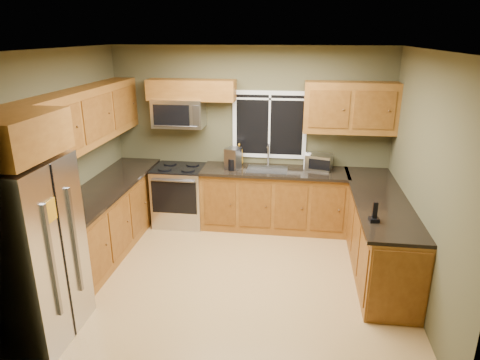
% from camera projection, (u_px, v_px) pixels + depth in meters
% --- Properties ---
extents(floor, '(4.20, 4.20, 0.00)m').
position_uv_depth(floor, '(232.00, 276.00, 5.31)').
color(floor, '#B1874D').
rests_on(floor, ground).
extents(ceiling, '(4.20, 4.20, 0.00)m').
position_uv_depth(ceiling, '(231.00, 50.00, 4.43)').
color(ceiling, white).
rests_on(ceiling, back_wall).
extents(back_wall, '(4.20, 0.00, 4.20)m').
position_uv_depth(back_wall, '(250.00, 137.00, 6.56)').
color(back_wall, '#4C482D').
rests_on(back_wall, ground).
extents(front_wall, '(4.20, 0.00, 4.20)m').
position_uv_depth(front_wall, '(194.00, 247.00, 3.19)').
color(front_wall, '#4C482D').
rests_on(front_wall, ground).
extents(left_wall, '(0.00, 3.60, 3.60)m').
position_uv_depth(left_wall, '(59.00, 166.00, 5.14)').
color(left_wall, '#4C482D').
rests_on(left_wall, ground).
extents(right_wall, '(0.00, 3.60, 3.60)m').
position_uv_depth(right_wall, '(424.00, 181.00, 4.60)').
color(right_wall, '#4C482D').
rests_on(right_wall, ground).
extents(window, '(1.12, 0.03, 1.02)m').
position_uv_depth(window, '(269.00, 125.00, 6.44)').
color(window, white).
rests_on(window, back_wall).
extents(base_cabinets_left, '(0.60, 2.65, 0.90)m').
position_uv_depth(base_cabinets_left, '(107.00, 219.00, 5.84)').
color(base_cabinets_left, brown).
rests_on(base_cabinets_left, ground).
extents(countertop_left, '(0.65, 2.65, 0.04)m').
position_uv_depth(countertop_left, '(106.00, 187.00, 5.69)').
color(countertop_left, black).
rests_on(countertop_left, base_cabinets_left).
extents(base_cabinets_back, '(2.17, 0.60, 0.90)m').
position_uv_depth(base_cabinets_back, '(274.00, 200.00, 6.52)').
color(base_cabinets_back, brown).
rests_on(base_cabinets_back, ground).
extents(countertop_back, '(2.17, 0.65, 0.04)m').
position_uv_depth(countertop_back, '(275.00, 171.00, 6.34)').
color(countertop_back, black).
rests_on(countertop_back, base_cabinets_back).
extents(base_cabinets_peninsula, '(0.60, 2.52, 0.90)m').
position_uv_depth(base_cabinets_peninsula, '(378.00, 233.00, 5.44)').
color(base_cabinets_peninsula, brown).
rests_on(base_cabinets_peninsula, ground).
extents(countertop_peninsula, '(0.65, 2.50, 0.04)m').
position_uv_depth(countertop_peninsula, '(380.00, 199.00, 5.30)').
color(countertop_peninsula, black).
rests_on(countertop_peninsula, base_cabinets_peninsula).
extents(upper_cabinets_left, '(0.33, 2.65, 0.72)m').
position_uv_depth(upper_cabinets_left, '(86.00, 117.00, 5.40)').
color(upper_cabinets_left, brown).
rests_on(upper_cabinets_left, left_wall).
extents(upper_cabinets_back_left, '(1.30, 0.33, 0.30)m').
position_uv_depth(upper_cabinets_back_left, '(191.00, 90.00, 6.28)').
color(upper_cabinets_back_left, brown).
rests_on(upper_cabinets_back_left, back_wall).
extents(upper_cabinets_back_right, '(1.30, 0.33, 0.72)m').
position_uv_depth(upper_cabinets_back_right, '(350.00, 108.00, 6.05)').
color(upper_cabinets_back_right, brown).
rests_on(upper_cabinets_back_right, back_wall).
extents(upper_cabinet_over_fridge, '(0.72, 0.90, 0.38)m').
position_uv_depth(upper_cabinet_over_fridge, '(7.00, 136.00, 3.66)').
color(upper_cabinet_over_fridge, brown).
rests_on(upper_cabinet_over_fridge, left_wall).
extents(refrigerator, '(0.74, 0.90, 1.80)m').
position_uv_depth(refrigerator, '(28.00, 253.00, 4.03)').
color(refrigerator, '#B7B7BC').
rests_on(refrigerator, ground).
extents(range, '(0.76, 0.69, 0.94)m').
position_uv_depth(range, '(180.00, 195.00, 6.67)').
color(range, '#B7B7BC').
rests_on(range, ground).
extents(microwave, '(0.76, 0.41, 0.42)m').
position_uv_depth(microwave, '(179.00, 113.00, 6.39)').
color(microwave, '#B7B7BC').
rests_on(microwave, back_wall).
extents(sink, '(0.60, 0.42, 0.36)m').
position_uv_depth(sink, '(267.00, 168.00, 6.36)').
color(sink, slate).
rests_on(sink, countertop_back).
extents(toaster_oven, '(0.42, 0.36, 0.23)m').
position_uv_depth(toaster_oven, '(319.00, 162.00, 6.33)').
color(toaster_oven, '#B7B7BC').
rests_on(toaster_oven, countertop_back).
extents(coffee_maker, '(0.24, 0.29, 0.32)m').
position_uv_depth(coffee_maker, '(233.00, 159.00, 6.35)').
color(coffee_maker, slate).
rests_on(coffee_maker, countertop_back).
extents(kettle, '(0.14, 0.14, 0.24)m').
position_uv_depth(kettle, '(229.00, 159.00, 6.48)').
color(kettle, '#B7B7BC').
rests_on(kettle, countertop_back).
extents(paper_towel_roll, '(0.11, 0.11, 0.27)m').
position_uv_depth(paper_towel_roll, '(307.00, 161.00, 6.34)').
color(paper_towel_roll, white).
rests_on(paper_towel_roll, countertop_back).
extents(soap_bottle_a, '(0.13, 0.13, 0.32)m').
position_uv_depth(soap_bottle_a, '(239.00, 154.00, 6.56)').
color(soap_bottle_a, orange).
rests_on(soap_bottle_a, countertop_back).
extents(soap_bottle_c, '(0.17, 0.17, 0.17)m').
position_uv_depth(soap_bottle_c, '(235.00, 159.00, 6.57)').
color(soap_bottle_c, white).
rests_on(soap_bottle_c, countertop_back).
extents(cordless_phone, '(0.11, 0.11, 0.22)m').
position_uv_depth(cordless_phone, '(374.00, 216.00, 4.58)').
color(cordless_phone, black).
rests_on(cordless_phone, countertop_peninsula).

